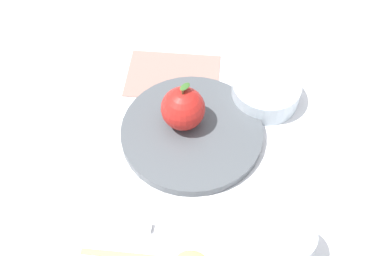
{
  "coord_description": "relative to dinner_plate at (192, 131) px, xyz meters",
  "views": [
    {
      "loc": [
        -0.4,
        -0.18,
        0.66
      ],
      "look_at": [
        0.05,
        -0.01,
        0.02
      ],
      "focal_mm": 42.53,
      "sensor_mm": 36.0,
      "label": 1
    }
  ],
  "objects": [
    {
      "name": "ground_plane",
      "position": [
        -0.05,
        0.01,
        -0.01
      ],
      "size": [
        2.4,
        2.4,
        0.0
      ],
      "primitive_type": "plane",
      "color": "silver"
    },
    {
      "name": "dinner_plate",
      "position": [
        0.0,
        0.0,
        0.0
      ],
      "size": [
        0.25,
        0.25,
        0.02
      ],
      "color": "#4C5156",
      "rests_on": "ground_plane"
    },
    {
      "name": "apple",
      "position": [
        0.01,
        0.02,
        0.05
      ],
      "size": [
        0.08,
        0.08,
        0.09
      ],
      "color": "#B21E19",
      "rests_on": "dinner_plate"
    },
    {
      "name": "side_bowl",
      "position": [
        0.13,
        -0.1,
        0.02
      ],
      "size": [
        0.13,
        0.13,
        0.04
      ],
      "color": "silver",
      "rests_on": "ground_plane"
    },
    {
      "name": "cup",
      "position": [
        -0.15,
        -0.21,
        0.03
      ],
      "size": [
        0.07,
        0.07,
        0.07
      ],
      "color": "silver",
      "rests_on": "ground_plane"
    },
    {
      "name": "knife",
      "position": [
        -0.19,
        -0.01,
        -0.01
      ],
      "size": [
        0.07,
        0.21,
        0.01
      ],
      "color": "silver",
      "rests_on": "ground_plane"
    },
    {
      "name": "linen_napkin",
      "position": [
        0.12,
        0.09,
        -0.01
      ],
      "size": [
        0.17,
        0.21,
        0.0
      ],
      "primitive_type": "cube",
      "rotation": [
        0.0,
        0.0,
        3.43
      ],
      "color": "gray",
      "rests_on": "ground_plane"
    }
  ]
}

